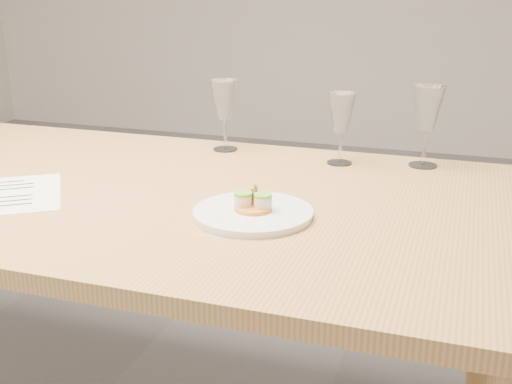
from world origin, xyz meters
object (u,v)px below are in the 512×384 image
(wine_glass_1, at_px, (225,101))
(wine_glass_2, at_px, (341,115))
(dining_table, at_px, (58,202))
(wine_glass_3, at_px, (427,110))
(dinner_plate, at_px, (253,212))
(recipe_sheet, at_px, (10,194))

(wine_glass_1, height_order, wine_glass_2, wine_glass_1)
(dining_table, bearing_deg, wine_glass_3, 24.80)
(dinner_plate, xyz_separation_m, wine_glass_3, (0.31, 0.52, 0.14))
(dining_table, bearing_deg, dinner_plate, -10.90)
(dining_table, height_order, wine_glass_3, wine_glass_3)
(wine_glass_1, bearing_deg, dining_table, -127.96)
(wine_glass_3, bearing_deg, dining_table, -155.20)
(dining_table, relative_size, dinner_plate, 9.30)
(dinner_plate, xyz_separation_m, recipe_sheet, (-0.60, -0.04, -0.01))
(dining_table, bearing_deg, wine_glass_2, 28.53)
(dining_table, xyz_separation_m, dinner_plate, (0.58, -0.11, 0.08))
(recipe_sheet, xyz_separation_m, wine_glass_1, (0.33, 0.56, 0.15))
(wine_glass_1, xyz_separation_m, wine_glass_3, (0.58, 0.01, 0.01))
(wine_glass_2, distance_m, wine_glass_3, 0.23)
(recipe_sheet, relative_size, wine_glass_1, 1.78)
(wine_glass_2, xyz_separation_m, wine_glass_3, (0.22, 0.05, 0.02))
(wine_glass_1, relative_size, wine_glass_3, 0.95)
(wine_glass_3, bearing_deg, wine_glass_2, -167.83)
(dinner_plate, relative_size, wine_glass_3, 1.17)
(dinner_plate, distance_m, wine_glass_3, 0.63)
(dining_table, height_order, dinner_plate, dinner_plate)
(wine_glass_1, bearing_deg, wine_glass_2, -6.35)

